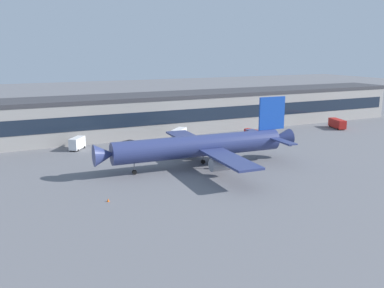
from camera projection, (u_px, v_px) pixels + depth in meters
name	position (u px, v px, depth m)	size (l,w,h in m)	color
ground_plane	(245.00, 167.00, 103.08)	(600.00, 600.00, 0.00)	slate
terminal_building	(166.00, 113.00, 146.25)	(192.75, 18.45, 13.29)	#9E9993
airliner	(202.00, 146.00, 102.53)	(51.52, 43.90, 16.38)	navy
fuel_truck	(337.00, 123.00, 153.44)	(5.00, 8.85, 3.35)	red
follow_me_car	(251.00, 131.00, 142.60)	(3.26, 4.78, 1.85)	red
stair_truck	(77.00, 143.00, 120.90)	(5.50, 6.25, 3.55)	white
baggage_tug	(128.00, 143.00, 124.45)	(4.11, 3.31, 1.85)	black
catering_truck	(179.00, 135.00, 130.76)	(6.88, 6.98, 4.15)	white
traffic_cone_0	(108.00, 200.00, 79.91)	(0.49, 0.49, 0.61)	#F2590C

